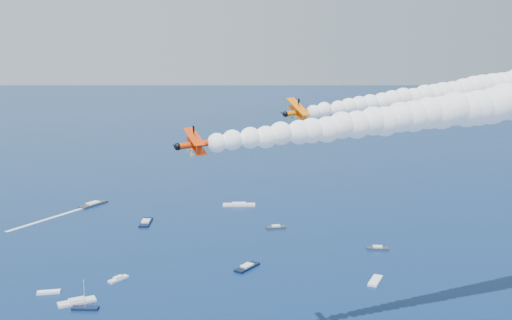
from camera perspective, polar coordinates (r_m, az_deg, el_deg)
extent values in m
cube|color=#2B303A|center=(275.88, -15.33, -4.10)|extent=(13.14, 12.74, 0.70)
cube|color=black|center=(173.01, -16.05, -13.49)|extent=(7.53, 4.39, 0.70)
cube|color=white|center=(187.55, 11.36, -11.27)|extent=(7.60, 8.33, 0.70)
cube|color=#2E323E|center=(233.77, 1.93, -6.47)|extent=(7.73, 2.80, 0.70)
cube|color=black|center=(194.17, -0.87, -10.24)|extent=(9.78, 8.78, 0.70)
cube|color=silver|center=(265.17, -1.64, -4.31)|extent=(14.99, 8.02, 0.70)
cube|color=black|center=(243.89, -10.50, -5.90)|extent=(6.86, 12.56, 0.70)
cube|color=silver|center=(177.40, -16.79, -12.89)|extent=(10.68, 5.32, 0.70)
cube|color=white|center=(186.23, -19.24, -11.86)|extent=(6.62, 2.59, 0.70)
cube|color=#2C303B|center=(215.18, 11.57, -8.29)|extent=(8.03, 4.90, 0.70)
cube|color=white|center=(189.83, -13.05, -11.06)|extent=(6.55, 5.66, 0.70)
cube|color=white|center=(259.60, -19.47, -5.39)|extent=(29.03, 27.52, 0.04)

